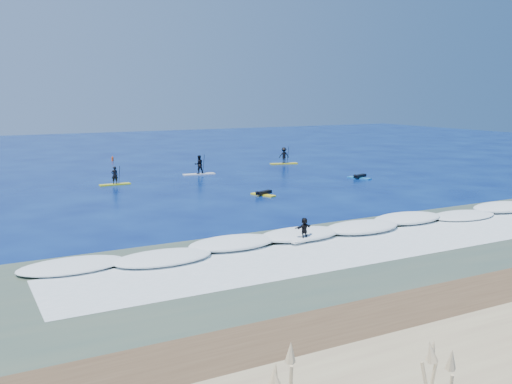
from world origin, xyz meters
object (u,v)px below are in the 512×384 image
sup_paddler_left (115,178)px  prone_paddler_far (359,177)px  sup_paddler_right (284,156)px  wave_surfer (304,230)px  sup_paddler_center (199,166)px  prone_paddler_near (263,193)px  marker_buoy (112,159)px

sup_paddler_left → prone_paddler_far: sup_paddler_left is taller
sup_paddler_right → wave_surfer: (-16.60, -29.68, -0.12)m
sup_paddler_left → wave_surfer: bearing=-81.3°
sup_paddler_center → wave_surfer: (-5.04, -26.37, -0.09)m
sup_paddler_left → prone_paddler_far: bearing=-18.5°
sup_paddler_right → prone_paddler_near: size_ratio=1.43×
marker_buoy → prone_paddler_near: bearing=-81.0°
sup_paddler_left → prone_paddler_near: (8.77, -10.47, -0.42)m
sup_paddler_right → prone_paddler_near: bearing=-112.0°
sup_paddler_right → prone_paddler_far: bearing=-73.9°
prone_paddler_far → wave_surfer: (-17.16, -17.05, 0.56)m
prone_paddler_far → sup_paddler_left: bearing=52.5°
sup_paddler_right → marker_buoy: size_ratio=5.10×
sup_paddler_left → marker_buoy: bearing=76.2°
prone_paddler_near → wave_surfer: wave_surfer is taller
sup_paddler_left → sup_paddler_right: bearing=15.5°
sup_paddler_left → prone_paddler_near: 13.66m
sup_paddler_left → prone_paddler_near: sup_paddler_left is taller
sup_paddler_left → sup_paddler_center: size_ratio=0.83×
prone_paddler_far → marker_buoy: size_ratio=3.80×
prone_paddler_far → prone_paddler_near: bearing=87.1°
sup_paddler_center → prone_paddler_far: 15.30m
prone_paddler_far → sup_paddler_right: bearing=-16.7°
sup_paddler_center → prone_paddler_near: bearing=-85.0°
prone_paddler_near → marker_buoy: 28.50m
prone_paddler_far → marker_buoy: 29.68m
prone_paddler_near → wave_surfer: bearing=139.6°
prone_paddler_far → marker_buoy: bearing=14.8°
sup_paddler_right → prone_paddler_near: (-11.58, -16.19, -0.69)m
wave_surfer → marker_buoy: size_ratio=2.84×
sup_paddler_center → sup_paddler_right: bearing=21.1°
marker_buoy → sup_paddler_left: bearing=-103.6°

